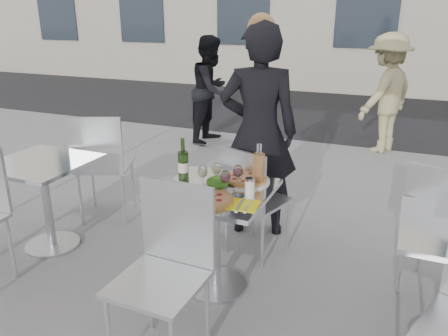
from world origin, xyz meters
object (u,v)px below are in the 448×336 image
at_px(pizza_far, 245,179).
at_px(wine_bottle, 183,164).
at_px(main_table, 215,218).
at_px(chair_far, 251,194).
at_px(wineglass_red_b, 238,172).
at_px(side_table_left, 44,186).
at_px(pedestrian_b, 386,94).
at_px(napkin_left, 165,193).
at_px(chair_near, 167,259).
at_px(pedestrian_a, 211,90).
at_px(pizza_near, 205,199).
at_px(side_chair_lfar, 101,159).
at_px(napkin_right, 243,205).
at_px(woman_diner, 259,133).
at_px(sugar_shaker, 250,186).
at_px(side_chair_rfar, 442,223).
at_px(salad_plate, 218,184).
at_px(wineglass_red_a, 225,177).
at_px(carafe, 259,168).
at_px(wineglass_white_a, 203,172).
at_px(wineglass_white_b, 216,169).

bearing_deg(pizza_far, wine_bottle, -162.56).
xyz_separation_m(main_table, chair_far, (0.08, 0.49, -0.00)).
height_order(pizza_far, wineglass_red_b, wineglass_red_b).
distance_m(side_table_left, wineglass_red_b, 1.66).
xyz_separation_m(pedestrian_b, napkin_left, (-1.08, -4.13, -0.06)).
bearing_deg(chair_near, pedestrian_b, 81.35).
height_order(pedestrian_a, pedestrian_b, pedestrian_b).
height_order(chair_near, pizza_near, chair_near).
distance_m(side_chair_lfar, pedestrian_b, 4.02).
bearing_deg(pedestrian_b, napkin_right, 18.88).
distance_m(woman_diner, sugar_shaker, 0.97).
bearing_deg(side_table_left, pedestrian_b, 59.61).
bearing_deg(woman_diner, pedestrian_a, -75.16).
height_order(side_chair_rfar, salad_plate, side_chair_rfar).
bearing_deg(napkin_right, wineglass_red_a, 136.95).
distance_m(chair_far, chair_near, 1.14).
distance_m(carafe, wineglass_red_b, 0.15).
bearing_deg(wine_bottle, side_chair_rfar, 11.73).
height_order(pizza_near, wineglass_white_a, wineglass_white_a).
height_order(side_chair_lfar, wineglass_red_a, side_chair_lfar).
bearing_deg(main_table, side_chair_lfar, 157.18).
xyz_separation_m(woman_diner, napkin_left, (-0.25, -1.14, -0.15)).
xyz_separation_m(chair_far, woman_diner, (-0.10, 0.46, 0.36)).
distance_m(main_table, wineglass_red_b, 0.36).
xyz_separation_m(carafe, wineglass_white_b, (-0.26, -0.11, -0.01)).
xyz_separation_m(pizza_near, wineglass_white_b, (-0.04, 0.27, 0.10)).
bearing_deg(salad_plate, pedestrian_a, 115.06).
bearing_deg(main_table, wineglass_red_a, -21.80).
bearing_deg(napkin_right, side_table_left, 168.48).
distance_m(wineglass_white_b, wineglass_red_a, 0.16).
distance_m(side_table_left, pizza_near, 1.55).
relative_size(pizza_near, napkin_left, 1.59).
bearing_deg(pedestrian_a, salad_plate, -152.93).
relative_size(chair_near, woman_diner, 0.55).
distance_m(side_chair_rfar, wine_bottle, 1.74).
bearing_deg(wineglass_white_a, carafe, 30.80).
xyz_separation_m(pizza_near, wineglass_white_a, (-0.11, 0.19, 0.10)).
xyz_separation_m(wineglass_white_b, napkin_left, (-0.24, -0.27, -0.11)).
bearing_deg(side_table_left, chair_near, -23.31).
xyz_separation_m(pedestrian_b, wineglass_red_a, (-0.72, -3.98, 0.05)).
relative_size(side_table_left, sugar_shaker, 7.01).
height_order(wineglass_red_a, napkin_right, wineglass_red_a).
distance_m(side_chair_lfar, wineglass_red_b, 1.61).
height_order(main_table, wineglass_white_a, wineglass_white_a).
relative_size(side_chair_rfar, pizza_far, 2.79).
distance_m(wineglass_white_a, napkin_right, 0.40).
bearing_deg(pizza_near, salad_plate, 92.09).
xyz_separation_m(wineglass_red_a, napkin_right, (0.17, -0.13, -0.11)).
distance_m(main_table, woman_diner, 1.02).
bearing_deg(napkin_left, pizza_near, -17.23).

